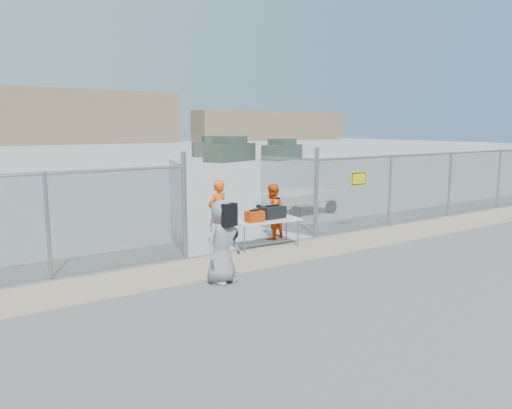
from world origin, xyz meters
TOP-DOWN VIEW (x-y plane):
  - ground at (0.00, 0.00)m, footprint 160.00×160.00m
  - tarmac_inside at (0.00, 42.00)m, footprint 160.00×80.00m
  - dirt_strip at (0.00, 1.00)m, footprint 44.00×1.60m
  - distant_hills at (5.00, 78.00)m, footprint 140.00×6.00m
  - chain_link_fence at (0.00, 2.00)m, footprint 40.00×0.20m
  - folding_table at (0.15, 1.76)m, footprint 1.80×0.90m
  - orange_bag at (-0.28, 1.65)m, footprint 0.45×0.31m
  - black_duffel at (0.37, 1.80)m, footprint 0.66×0.41m
  - security_worker_left at (-0.73, 2.68)m, footprint 0.71×0.56m
  - security_worker_right at (0.85, 2.48)m, footprint 0.88×0.77m
  - visitor at (-2.21, -0.10)m, footprint 0.94×0.75m
  - utility_trailer at (3.87, 5.18)m, footprint 3.80×2.43m
  - parked_vehicle_near at (15.29, 28.84)m, footprint 5.12×3.61m
  - parked_vehicle_mid at (17.60, 35.64)m, footprint 4.85×3.37m
  - parked_vehicle_far at (20.22, 27.86)m, footprint 4.51×3.24m

SIDE VIEW (x-z plane):
  - ground at x=0.00m, z-range 0.00..0.00m
  - tarmac_inside at x=0.00m, z-range 0.00..0.01m
  - dirt_strip at x=0.00m, z-range 0.00..0.01m
  - folding_table at x=0.15m, z-range 0.00..0.74m
  - utility_trailer at x=3.87m, z-range 0.00..0.86m
  - security_worker_right at x=0.85m, z-range 0.00..1.53m
  - visitor at x=-2.21m, z-range 0.00..1.67m
  - security_worker_left at x=-0.73m, z-range 0.00..1.71m
  - orange_bag at x=-0.28m, z-range 0.74..1.01m
  - black_duffel at x=0.37m, z-range 0.74..1.04m
  - parked_vehicle_far at x=20.22m, z-range 0.00..1.86m
  - parked_vehicle_mid at x=17.60m, z-range 0.00..2.01m
  - parked_vehicle_near at x=15.29m, z-range 0.00..2.12m
  - chain_link_fence at x=0.00m, z-range 0.00..2.20m
  - distant_hills at x=5.00m, z-range 0.00..9.00m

